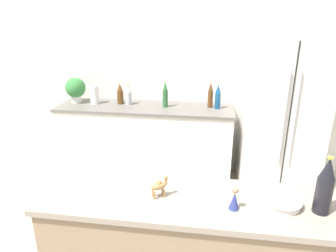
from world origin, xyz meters
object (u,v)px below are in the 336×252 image
back_bottle_0 (218,97)px  wine_bottle (325,186)px  back_bottle_4 (165,95)px  camel_figurine (159,185)px  fruit_bowl (281,201)px  paper_towel_roll (95,95)px  wise_man_figurine_blue (234,199)px  back_bottle_1 (120,94)px  refrigerator (281,117)px  potted_plant (75,89)px  back_bottle_3 (210,95)px  back_bottle_2 (128,95)px

back_bottle_0 → wine_bottle: (0.52, -1.99, 0.04)m
back_bottle_4 → camel_figurine: (0.27, -1.96, -0.05)m
back_bottle_4 → fruit_bowl: bearing=-64.0°
paper_towel_roll → back_bottle_0: size_ratio=0.76×
paper_towel_roll → wise_man_figurine_blue: 2.58m
paper_towel_roll → back_bottle_1: size_ratio=0.88×
camel_figurine → wise_man_figurine_blue: (0.42, -0.05, -0.02)m
wine_bottle → camel_figurine: size_ratio=2.46×
back_bottle_4 → back_bottle_1: bearing=173.7°
refrigerator → wise_man_figurine_blue: size_ratio=13.28×
potted_plant → back_bottle_1: potted_plant is taller
back_bottle_4 → wise_man_figurine_blue: bearing=-71.1°
refrigerator → paper_towel_roll: bearing=177.8°
potted_plant → back_bottle_3: potted_plant is taller
potted_plant → camel_figurine: potted_plant is taller
refrigerator → wise_man_figurine_blue: (-0.64, -1.95, 0.12)m
paper_towel_roll → fruit_bowl: (1.83, -1.96, -0.06)m
paper_towel_roll → camel_figurine: size_ratio=1.75×
back_bottle_3 → back_bottle_4: size_ratio=0.98×
back_bottle_4 → fruit_bowl: size_ratio=1.40×
paper_towel_roll → back_bottle_0: 1.51m
back_bottle_3 → camel_figurine: 2.04m
wine_bottle → camel_figurine: 0.87m
paper_towel_roll → back_bottle_3: (1.42, 0.04, 0.04)m
back_bottle_3 → wise_man_figurine_blue: (0.16, -2.08, -0.07)m
back_bottle_2 → camel_figurine: back_bottle_2 is taller
potted_plant → paper_towel_roll: bearing=-4.7°
camel_figurine → back_bottle_0: bearing=80.2°
refrigerator → back_bottle_3: refrigerator is taller
back_bottle_1 → paper_towel_roll: bearing=-172.8°
fruit_bowl → back_bottle_1: bearing=127.2°
back_bottle_0 → camel_figurine: bearing=-99.8°
back_bottle_1 → back_bottle_4: size_ratio=0.82×
camel_figurine → back_bottle_2: bearing=110.2°
refrigerator → back_bottle_1: (-1.90, 0.12, 0.16)m
back_bottle_2 → wine_bottle: 2.58m
back_bottle_1 → fruit_bowl: 2.51m
refrigerator → back_bottle_0: size_ratio=5.93×
refrigerator → back_bottle_4: refrigerator is taller
fruit_bowl → camel_figurine: 0.67m
back_bottle_2 → back_bottle_1: bearing=170.2°
back_bottle_3 → fruit_bowl: (0.42, -2.01, -0.10)m
back_bottle_3 → camel_figurine: bearing=-97.2°
refrigerator → wine_bottle: refrigerator is taller
back_bottle_2 → camel_figurine: size_ratio=1.96×
refrigerator → back_bottle_4: (-1.33, 0.06, 0.19)m
wine_bottle → potted_plant: bearing=138.5°
back_bottle_0 → back_bottle_1: size_ratio=1.15×
back_bottle_1 → back_bottle_4: back_bottle_4 is taller
fruit_bowl → paper_towel_roll: bearing=133.1°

